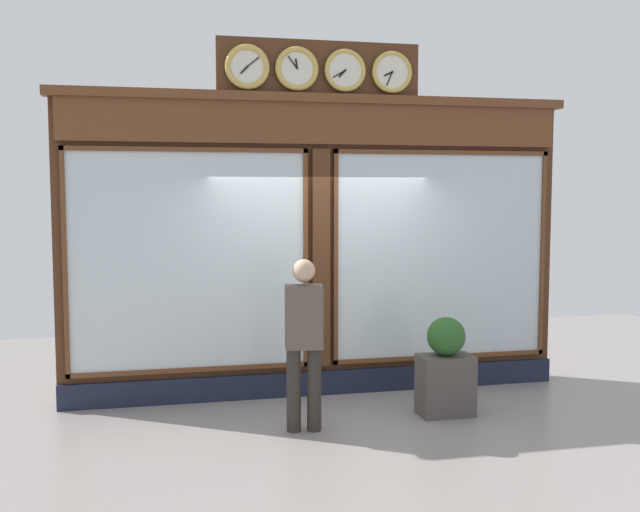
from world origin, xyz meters
name	(u,v)px	position (x,y,z in m)	size (l,w,h in m)	color
ground_plane	(398,488)	(0.00, 2.80, 0.00)	(14.00, 14.00, 0.00)	gray
shop_facade	(318,243)	(0.00, -0.12, 1.75)	(5.89, 0.42, 4.01)	#4C2B16
pedestrian	(304,337)	(0.44, 1.25, 0.93)	(0.38, 0.26, 1.69)	#312A24
planter_box	(445,385)	(-1.11, 1.06, 0.32)	(0.56, 0.36, 0.63)	#4C4742
planter_shrub	(446,336)	(-1.11, 1.06, 0.83)	(0.40, 0.40, 0.40)	#285623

